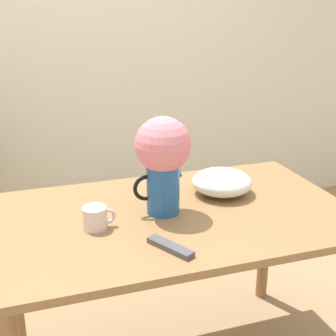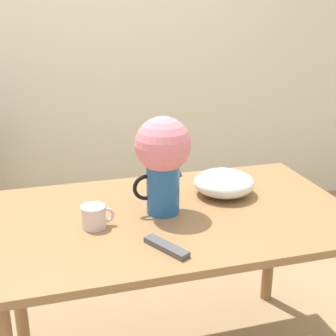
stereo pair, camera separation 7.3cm
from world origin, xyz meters
TOP-DOWN VIEW (x-y plane):
  - wall_back at (0.00, 1.64)m, footprint 8.00×0.05m
  - table at (0.12, -0.01)m, footprint 1.41×0.86m
  - flower_vase at (0.08, 0.01)m, footprint 0.23×0.21m
  - coffee_mug at (-0.20, -0.05)m, footprint 0.12×0.09m
  - white_bowl at (0.38, 0.11)m, footprint 0.26×0.26m
  - remote_control at (0.01, -0.28)m, footprint 0.12×0.18m

SIDE VIEW (x-z plane):
  - table at x=0.12m, z-range 0.28..1.05m
  - remote_control at x=0.01m, z-range 0.77..0.79m
  - coffee_mug at x=-0.20m, z-range 0.77..0.85m
  - white_bowl at x=0.38m, z-range 0.77..0.87m
  - flower_vase at x=0.08m, z-range 0.81..1.19m
  - wall_back at x=0.00m, z-range 0.00..2.60m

